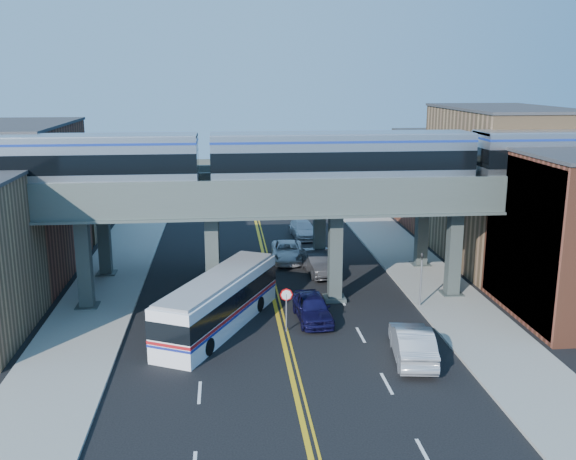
# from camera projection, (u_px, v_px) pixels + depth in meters

# --- Properties ---
(ground) EXTENTS (120.00, 120.00, 0.00)m
(ground) POSITION_uv_depth(u_px,v_px,m) (286.00, 353.00, 34.48)
(ground) COLOR black
(ground) RESTS_ON ground
(sidewalk_west) EXTENTS (5.00, 70.00, 0.16)m
(sidewalk_west) POSITION_uv_depth(u_px,v_px,m) (101.00, 297.00, 43.01)
(sidewalk_west) COLOR gray
(sidewalk_west) RESTS_ON ground
(sidewalk_east) EXTENTS (5.00, 70.00, 0.16)m
(sidewalk_east) POSITION_uv_depth(u_px,v_px,m) (434.00, 286.00, 45.25)
(sidewalk_east) COLOR gray
(sidewalk_east) RESTS_ON ground
(building_west_b) EXTENTS (8.00, 14.00, 11.00)m
(building_west_b) POSITION_uv_depth(u_px,v_px,m) (13.00, 202.00, 46.86)
(building_west_b) COLOR brown
(building_west_b) RESTS_ON ground
(building_west_c) EXTENTS (8.00, 10.00, 8.00)m
(building_west_c) POSITION_uv_depth(u_px,v_px,m) (59.00, 191.00, 59.78)
(building_west_c) COLOR #8D6C49
(building_west_c) RESTS_ON ground
(building_east_b) EXTENTS (8.00, 14.00, 12.00)m
(building_east_b) POSITION_uv_depth(u_px,v_px,m) (500.00, 187.00, 50.35)
(building_east_b) COLOR #8D6C49
(building_east_b) RESTS_ON ground
(building_east_c) EXTENTS (8.00, 10.00, 9.00)m
(building_east_c) POSITION_uv_depth(u_px,v_px,m) (444.00, 180.00, 63.27)
(building_east_c) COLOR brown
(building_east_c) RESTS_ON ground
(mural_panel) EXTENTS (0.10, 9.50, 9.50)m
(mural_panel) POSITION_uv_depth(u_px,v_px,m) (520.00, 242.00, 38.65)
(mural_panel) COLOR teal
(mural_panel) RESTS_ON ground
(elevated_viaduct_near) EXTENTS (52.00, 3.60, 7.40)m
(elevated_viaduct_near) POSITION_uv_depth(u_px,v_px,m) (274.00, 206.00, 40.70)
(elevated_viaduct_near) COLOR #3A4441
(elevated_viaduct_near) RESTS_ON ground
(elevated_viaduct_far) EXTENTS (52.00, 3.60, 7.40)m
(elevated_viaduct_far) POSITION_uv_depth(u_px,v_px,m) (266.00, 187.00, 47.47)
(elevated_viaduct_far) COLOR #3A4441
(elevated_viaduct_far) RESTS_ON ground
(transit_train) EXTENTS (50.85, 3.19, 3.72)m
(transit_train) POSITION_uv_depth(u_px,v_px,m) (342.00, 159.00, 40.42)
(transit_train) COLOR black
(transit_train) RESTS_ON elevated_viaduct_near
(stop_sign) EXTENTS (0.76, 0.09, 2.63)m
(stop_sign) POSITION_uv_depth(u_px,v_px,m) (286.00, 303.00, 37.00)
(stop_sign) COLOR slate
(stop_sign) RESTS_ON ground
(traffic_signal) EXTENTS (0.15, 0.18, 4.10)m
(traffic_signal) POSITION_uv_depth(u_px,v_px,m) (421.00, 274.00, 40.64)
(traffic_signal) COLOR slate
(traffic_signal) RESTS_ON ground
(transit_bus) EXTENTS (7.44, 11.59, 3.00)m
(transit_bus) POSITION_uv_depth(u_px,v_px,m) (219.00, 303.00, 37.63)
(transit_bus) COLOR white
(transit_bus) RESTS_ON ground
(car_lane_a) EXTENTS (2.23, 4.99, 1.66)m
(car_lane_a) POSITION_uv_depth(u_px,v_px,m) (313.00, 307.00, 38.87)
(car_lane_a) COLOR #110F37
(car_lane_a) RESTS_ON ground
(car_lane_b) EXTENTS (2.43, 5.46, 1.74)m
(car_lane_b) POSITION_uv_depth(u_px,v_px,m) (319.00, 262.00, 48.11)
(car_lane_b) COLOR #2E2E30
(car_lane_b) RESTS_ON ground
(car_lane_c) EXTENTS (2.85, 5.54, 1.50)m
(car_lane_c) POSITION_uv_depth(u_px,v_px,m) (287.00, 252.00, 51.53)
(car_lane_c) COLOR silver
(car_lane_c) RESTS_ON ground
(car_lane_d) EXTENTS (2.48, 5.22, 1.47)m
(car_lane_d) POSITION_uv_depth(u_px,v_px,m) (303.00, 229.00, 59.01)
(car_lane_d) COLOR silver
(car_lane_d) RESTS_ON ground
(car_parked_curb) EXTENTS (2.64, 5.67, 1.80)m
(car_parked_curb) POSITION_uv_depth(u_px,v_px,m) (412.00, 343.00, 33.53)
(car_parked_curb) COLOR #A4A5A8
(car_parked_curb) RESTS_ON ground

